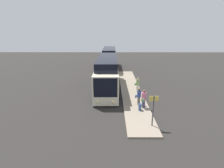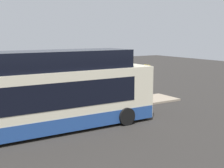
{
  "view_description": "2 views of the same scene",
  "coord_description": "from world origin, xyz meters",
  "views": [
    {
      "loc": [
        20.27,
        0.58,
        7.04
      ],
      "look_at": [
        3.5,
        0.51,
        1.91
      ],
      "focal_mm": 28.0,
      "sensor_mm": 36.0,
      "label": 1
    },
    {
      "loc": [
        -5.82,
        -14.45,
        4.76
      ],
      "look_at": [
        3.5,
        0.51,
        1.91
      ],
      "focal_mm": 50.0,
      "sensor_mm": 36.0,
      "label": 2
    }
  ],
  "objects": [
    {
      "name": "passenger_waiting",
      "position": [
        5.2,
        3.45,
        1.06
      ],
      "size": [
        0.7,
        0.57,
        1.74
      ],
      "rotation": [
        0.0,
        0.0,
        -1.94
      ],
      "color": "#4C476B",
      "rests_on": "platform"
    },
    {
      "name": "ground",
      "position": [
        0.0,
        0.0,
        0.0
      ],
      "size": [
        80.0,
        80.0,
        0.0
      ],
      "primitive_type": "plane",
      "color": "#2B2826"
    },
    {
      "name": "sign_post",
      "position": [
        8.47,
        3.57,
        1.63
      ],
      "size": [
        0.1,
        0.68,
        2.43
      ],
      "color": "#4C4C51",
      "rests_on": "platform"
    },
    {
      "name": "bus_second",
      "position": [
        -13.05,
        -0.09,
        1.77
      ],
      "size": [
        10.72,
        2.76,
        3.86
      ],
      "color": "beige",
      "rests_on": "ground"
    },
    {
      "name": "passenger_with_bags",
      "position": [
        0.39,
        3.55,
        1.01
      ],
      "size": [
        0.48,
        0.61,
        1.63
      ],
      "rotation": [
        0.0,
        0.0,
        2.8
      ],
      "color": "silver",
      "rests_on": "platform"
    },
    {
      "name": "bus_lead",
      "position": [
        -0.65,
        -0.09,
        1.77
      ],
      "size": [
        11.25,
        2.82,
        3.95
      ],
      "color": "beige",
      "rests_on": "ground"
    },
    {
      "name": "suitcase",
      "position": [
        5.75,
        3.04,
        0.43
      ],
      "size": [
        0.4,
        0.2,
        0.84
      ],
      "color": "#334C7F",
      "rests_on": "platform"
    },
    {
      "name": "platform",
      "position": [
        0.0,
        2.8,
        0.07
      ],
      "size": [
        20.0,
        2.41,
        0.13
      ],
      "color": "gray",
      "rests_on": "ground"
    },
    {
      "name": "passenger_boarding",
      "position": [
        4.43,
        3.11,
        1.03
      ],
      "size": [
        0.44,
        0.6,
        1.67
      ],
      "rotation": [
        0.0,
        0.0,
        2.93
      ],
      "color": "#6B604C",
      "rests_on": "platform"
    }
  ]
}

